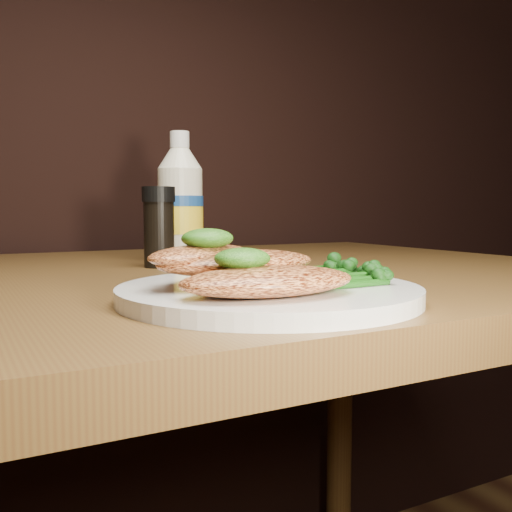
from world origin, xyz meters
TOP-DOWN VIEW (x-y plane):
  - plate at (0.01, 0.79)m, footprint 0.26×0.26m
  - chicken_front at (-0.02, 0.74)m, footprint 0.15×0.08m
  - chicken_mid at (-0.01, 0.80)m, footprint 0.15×0.07m
  - chicken_back at (-0.04, 0.82)m, footprint 0.14×0.11m
  - pesto_front at (-0.03, 0.75)m, footprint 0.04×0.04m
  - pesto_back at (-0.04, 0.81)m, footprint 0.06×0.05m
  - broccolini_bundle at (0.07, 0.78)m, footprint 0.15×0.13m
  - mayo_bottle at (0.08, 1.18)m, footprint 0.07×0.07m
  - pepper_grinder at (0.02, 1.11)m, footprint 0.06×0.06m

SIDE VIEW (x-z plane):
  - plate at x=0.01m, z-range 0.75..0.76m
  - broccolini_bundle at x=0.07m, z-range 0.76..0.78m
  - chicken_front at x=-0.02m, z-range 0.76..0.79m
  - chicken_mid at x=-0.01m, z-range 0.77..0.80m
  - chicken_back at x=-0.04m, z-range 0.78..0.80m
  - pesto_front at x=-0.03m, z-range 0.78..0.80m
  - pepper_grinder at x=0.02m, z-range 0.75..0.86m
  - pesto_back at x=-0.04m, z-range 0.80..0.81m
  - mayo_bottle at x=0.08m, z-range 0.75..0.94m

